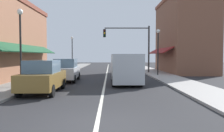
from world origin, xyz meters
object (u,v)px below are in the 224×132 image
van_in_lane (125,68)px  street_lamp_left_far (72,47)px  parked_car_nearest_left (43,77)px  street_lamp_left_near (20,35)px  parked_car_second_left (66,70)px  traffic_signal_mast_arm (132,41)px  street_lamp_right_mid (158,44)px

van_in_lane → street_lamp_left_far: (-6.34, 14.87, 1.99)m
parked_car_nearest_left → street_lamp_left_near: 3.55m
van_in_lane → street_lamp_left_near: bearing=-163.4°
street_lamp_left_near → street_lamp_left_far: size_ratio=1.05×
parked_car_second_left → street_lamp_left_near: street_lamp_left_near is taller
parked_car_nearest_left → traffic_signal_mast_arm: bearing=64.2°
parked_car_nearest_left → traffic_signal_mast_arm: 14.91m
van_in_lane → parked_car_nearest_left: bearing=-141.6°
street_lamp_left_near → traffic_signal_mast_arm: bearing=54.9°
van_in_lane → traffic_signal_mast_arm: traffic_signal_mast_arm is taller
van_in_lane → traffic_signal_mast_arm: size_ratio=0.97×
parked_car_nearest_left → parked_car_second_left: same height
street_lamp_left_far → van_in_lane: bearing=-66.9°
parked_car_nearest_left → parked_car_second_left: (0.20, 5.30, 0.00)m
traffic_signal_mast_arm → street_lamp_left_near: traffic_signal_mast_arm is taller
van_in_lane → street_lamp_right_mid: size_ratio=1.14×
parked_car_nearest_left → street_lamp_left_near: street_lamp_left_near is taller
traffic_signal_mast_arm → street_lamp_left_near: (-8.07, -11.49, -0.43)m
parked_car_second_left → traffic_signal_mast_arm: (5.97, 7.98, 2.83)m
street_lamp_left_near → street_lamp_right_mid: 12.78m
street_lamp_right_mid → parked_car_second_left: bearing=-152.5°
parked_car_nearest_left → street_lamp_right_mid: bearing=48.1°
parked_car_nearest_left → street_lamp_left_far: size_ratio=0.89×
parked_car_second_left → street_lamp_right_mid: street_lamp_right_mid is taller
van_in_lane → traffic_signal_mast_arm: bearing=80.5°
van_in_lane → street_lamp_right_mid: bearing=57.0°
parked_car_second_left → van_in_lane: bearing=-19.2°
van_in_lane → street_lamp_left_near: size_ratio=1.07×
parked_car_nearest_left → parked_car_second_left: bearing=86.9°
parked_car_nearest_left → traffic_signal_mast_arm: size_ratio=0.77×
street_lamp_left_far → traffic_signal_mast_arm: bearing=-35.0°
street_lamp_left_near → street_lamp_right_mid: street_lamp_left_near is taller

